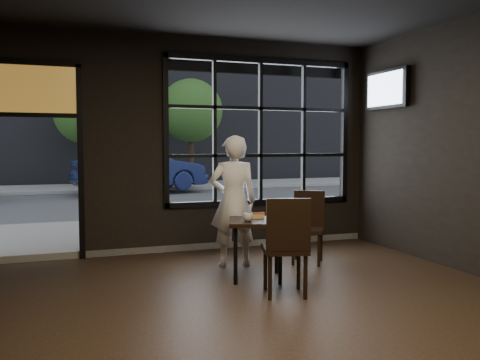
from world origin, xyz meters
name	(u,v)px	position (x,y,z in m)	size (l,w,h in m)	color
floor	(282,332)	(0.00, 0.00, -0.01)	(6.00, 7.00, 0.02)	black
window_frame	(260,132)	(1.20, 3.50, 1.80)	(3.06, 0.12, 2.28)	black
stained_transom	(32,89)	(-2.10, 3.50, 2.35)	(1.20, 0.06, 0.70)	orange
street_asphalt	(96,175)	(0.00, 24.00, -0.02)	(60.00, 41.00, 0.04)	#545456
building_across	(94,27)	(0.00, 23.00, 7.50)	(28.00, 12.00, 15.00)	#5B5956
cafe_table	(257,249)	(0.42, 1.66, 0.36)	(0.66, 0.66, 0.71)	black
chair_near	(285,246)	(0.47, 0.96, 0.53)	(0.46, 0.46, 1.06)	black
chair_window	(308,227)	(1.36, 2.18, 0.49)	(0.42, 0.42, 0.97)	black
man	(233,201)	(0.37, 2.38, 0.86)	(0.63, 0.41, 1.72)	white
hotdog	(257,216)	(0.47, 1.79, 0.74)	(0.20, 0.08, 0.06)	tan
cup	(248,217)	(0.28, 1.59, 0.76)	(0.12, 0.12, 0.10)	silver
tv	(387,89)	(2.93, 2.66, 2.44)	(0.11, 0.99, 0.58)	black
navy_car	(141,169)	(0.70, 12.74, 0.80)	(1.48, 4.23, 1.39)	#141D47
tree_left	(86,113)	(-0.86, 15.28, 2.73)	(2.28, 2.28, 3.88)	#332114
tree_right	(191,111)	(2.93, 14.88, 2.87)	(2.39, 2.39, 4.07)	#332114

